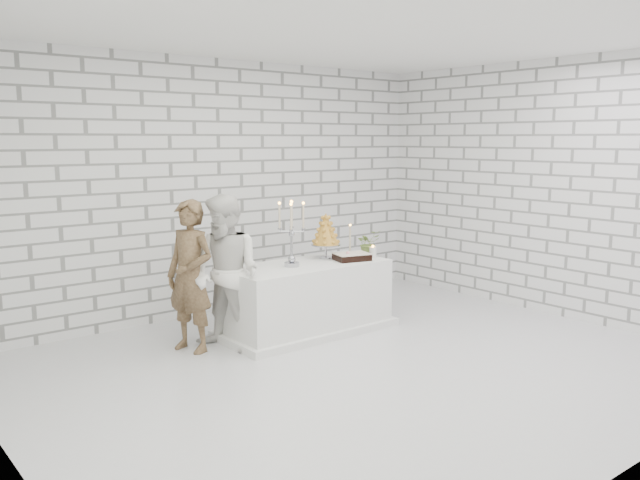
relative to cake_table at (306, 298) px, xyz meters
The scene contains 13 objects.
ground 1.25m from the cake_table, 103.07° to the right, with size 6.00×5.00×0.01m, color silver.
ceiling 2.88m from the cake_table, 103.07° to the right, with size 6.00×5.00×0.01m, color white.
wall_back 1.77m from the cake_table, 101.33° to the left, with size 6.00×0.01×3.00m, color white.
wall_right 3.17m from the cake_table, 22.98° to the right, with size 0.01×5.00×3.00m, color white.
cake_table is the anchor object (origin of this frame).
groom 1.34m from the cake_table, behind, with size 0.55×0.36×1.50m, color #493420.
bride 1.07m from the cake_table, behind, with size 0.75×0.59×1.55m, color white.
candelabra 0.75m from the cake_table, behind, with size 0.28×0.28×0.70m, color #A0A0AA, non-canonical shape.
croquembouche 0.74m from the cake_table, 18.52° to the left, with size 0.33×0.33×0.51m, color #AA7220, non-canonical shape.
chocolate_cake 0.68m from the cake_table, 16.46° to the right, with size 0.37×0.26×0.08m, color black.
pillar_candle 0.94m from the cake_table, 11.93° to the right, with size 0.08×0.08×0.12m, color white.
extra_taper 1.00m from the cake_table, 15.03° to the left, with size 0.06×0.06×0.32m, color beige.
flowers 1.00m from the cake_table, ahead, with size 0.27×0.23×0.30m, color #36622C.
Camera 1 is at (-3.92, -4.30, 2.07)m, focal length 36.70 mm.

